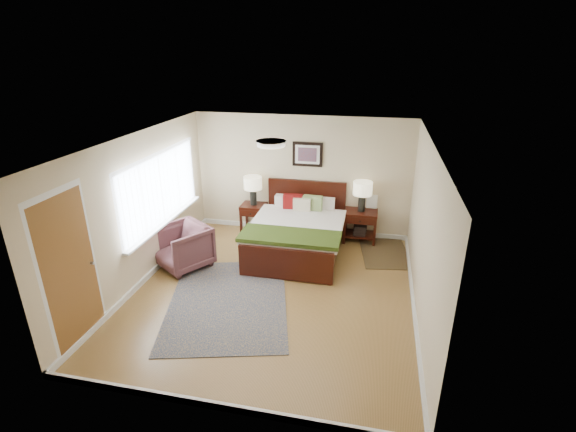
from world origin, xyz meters
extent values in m
plane|color=olive|center=(0.00, 0.00, 0.00)|extent=(5.00, 5.00, 0.00)
cube|color=#C5B78F|center=(0.00, 2.50, 1.25)|extent=(4.50, 0.04, 2.50)
cube|color=#C5B78F|center=(0.00, -2.50, 1.25)|extent=(4.50, 0.04, 2.50)
cube|color=#C5B78F|center=(-2.25, 0.00, 1.25)|extent=(0.04, 5.00, 2.50)
cube|color=#C5B78F|center=(2.25, 0.00, 1.25)|extent=(0.04, 5.00, 2.50)
cube|color=white|center=(0.00, 0.00, 2.50)|extent=(4.50, 5.00, 0.02)
cube|color=silver|center=(-2.23, 0.70, 1.40)|extent=(0.02, 2.72, 1.32)
cube|color=silver|center=(-2.21, 0.70, 1.40)|extent=(0.01, 2.60, 1.20)
cube|color=silver|center=(-2.18, 0.70, 0.77)|extent=(0.10, 2.72, 0.04)
cube|color=silver|center=(-2.23, -1.75, 1.09)|extent=(0.01, 1.00, 2.18)
cube|color=brown|center=(-2.23, -1.75, 1.05)|extent=(0.01, 0.90, 2.10)
cylinder|color=#999999|center=(-2.20, -1.37, 1.00)|extent=(0.04, 0.04, 0.04)
cylinder|color=white|center=(0.00, 0.00, 2.46)|extent=(0.40, 0.40, 0.07)
cylinder|color=beige|center=(0.00, 0.00, 2.50)|extent=(0.44, 0.44, 0.01)
cube|color=#351208|center=(0.12, 2.46, 0.60)|extent=(1.64, 0.06, 1.15)
cube|color=#351208|center=(0.12, 0.38, 0.31)|extent=(1.64, 0.06, 0.58)
cube|color=#351208|center=(-0.66, 1.42, 0.33)|extent=(0.06, 2.06, 0.19)
cube|color=#351208|center=(0.90, 1.42, 0.33)|extent=(0.06, 2.06, 0.19)
cube|color=silver|center=(0.12, 1.42, 0.46)|extent=(1.54, 2.04, 0.23)
cube|color=silver|center=(0.12, 1.32, 0.62)|extent=(1.72, 1.81, 0.10)
cube|color=#2B3D12|center=(0.12, 0.74, 0.67)|extent=(1.76, 0.70, 0.07)
cube|color=silver|center=(-0.24, 2.22, 0.76)|extent=(0.51, 0.18, 0.27)
cube|color=silver|center=(0.48, 2.22, 0.76)|extent=(0.51, 0.18, 0.27)
cube|color=#620B0B|center=(-0.11, 2.10, 0.80)|extent=(0.40, 0.17, 0.33)
cube|color=#788F52|center=(0.31, 2.10, 0.80)|extent=(0.40, 0.16, 0.33)
cube|color=beige|center=(0.10, 2.02, 0.78)|extent=(0.35, 0.13, 0.29)
cube|color=black|center=(0.12, 2.48, 1.72)|extent=(0.62, 0.03, 0.50)
cube|color=silver|center=(0.12, 2.46, 1.72)|extent=(0.50, 0.01, 0.38)
cube|color=#A52D23|center=(0.12, 2.44, 1.72)|extent=(0.38, 0.01, 0.28)
cube|color=#351208|center=(-0.99, 2.27, 0.59)|extent=(0.52, 0.47, 0.05)
cube|color=#351208|center=(-1.22, 2.07, 0.29)|extent=(0.05, 0.05, 0.57)
cube|color=#351208|center=(-0.77, 2.07, 0.29)|extent=(0.05, 0.05, 0.57)
cube|color=#351208|center=(-1.22, 2.47, 0.29)|extent=(0.05, 0.05, 0.57)
cube|color=#351208|center=(-0.77, 2.47, 0.29)|extent=(0.05, 0.05, 0.57)
cube|color=#351208|center=(-0.99, 2.05, 0.49)|extent=(0.46, 0.03, 0.14)
cube|color=#351208|center=(1.28, 2.27, 0.63)|extent=(0.66, 0.50, 0.05)
cube|color=#351208|center=(0.98, 2.05, 0.31)|extent=(0.05, 0.05, 0.61)
cube|color=#351208|center=(1.58, 2.05, 0.31)|extent=(0.05, 0.05, 0.61)
cube|color=#351208|center=(0.98, 2.49, 0.31)|extent=(0.05, 0.05, 0.61)
cube|color=#351208|center=(1.58, 2.49, 0.31)|extent=(0.05, 0.05, 0.61)
cube|color=#351208|center=(1.28, 2.04, 0.53)|extent=(0.60, 0.03, 0.14)
cube|color=#351208|center=(1.28, 2.27, 0.14)|extent=(0.60, 0.44, 0.03)
cube|color=black|center=(1.28, 2.27, 0.17)|extent=(0.24, 0.31, 0.03)
cube|color=black|center=(1.28, 2.27, 0.20)|extent=(0.24, 0.31, 0.03)
cube|color=black|center=(1.28, 2.27, 0.24)|extent=(0.24, 0.31, 0.03)
cube|color=black|center=(1.28, 2.27, 0.28)|extent=(0.24, 0.31, 0.03)
cube|color=black|center=(1.28, 2.27, 0.31)|extent=(0.24, 0.31, 0.03)
cube|color=black|center=(1.28, 2.27, 0.34)|extent=(0.24, 0.31, 0.03)
cylinder|color=black|center=(-0.99, 2.27, 0.78)|extent=(0.14, 0.14, 0.32)
cylinder|color=black|center=(-0.99, 2.27, 0.96)|extent=(0.02, 0.02, 0.06)
cylinder|color=beige|center=(-0.99, 2.27, 1.10)|extent=(0.38, 0.38, 0.26)
cylinder|color=black|center=(1.28, 2.27, 0.82)|extent=(0.14, 0.14, 0.32)
cylinder|color=black|center=(1.28, 2.27, 1.00)|extent=(0.02, 0.02, 0.06)
cylinder|color=beige|center=(1.28, 2.27, 1.14)|extent=(0.38, 0.38, 0.26)
imported|color=brown|center=(-1.80, 0.48, 0.40)|extent=(1.19, 1.19, 0.79)
cube|color=#0E2146|center=(-0.63, -0.45, 0.01)|extent=(2.41, 2.94, 0.01)
cube|color=black|center=(1.80, 1.78, 0.01)|extent=(1.08, 1.44, 0.01)
camera|label=1|loc=(1.48, -5.73, 3.74)|focal=26.00mm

